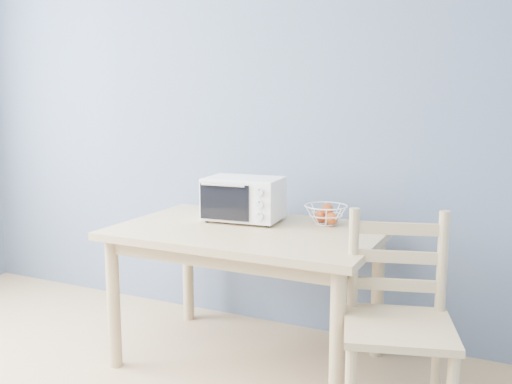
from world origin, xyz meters
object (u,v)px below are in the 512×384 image
at_px(fruit_basket, 326,214).
at_px(dining_chair, 398,328).
at_px(dining_table, 248,247).
at_px(toaster_oven, 241,198).

xyz_separation_m(fruit_basket, dining_chair, (0.53, -0.60, -0.34)).
bearing_deg(dining_chair, dining_table, 142.61).
xyz_separation_m(toaster_oven, dining_chair, (0.99, -0.49, -0.41)).
bearing_deg(dining_table, fruit_basket, 37.24).
relative_size(dining_table, toaster_oven, 3.16).
bearing_deg(fruit_basket, dining_chair, -48.96).
xyz_separation_m(dining_table, toaster_oven, (-0.12, 0.15, 0.23)).
bearing_deg(toaster_oven, fruit_basket, 8.41).
bearing_deg(fruit_basket, toaster_oven, -166.71).
relative_size(dining_table, dining_chair, 1.46).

